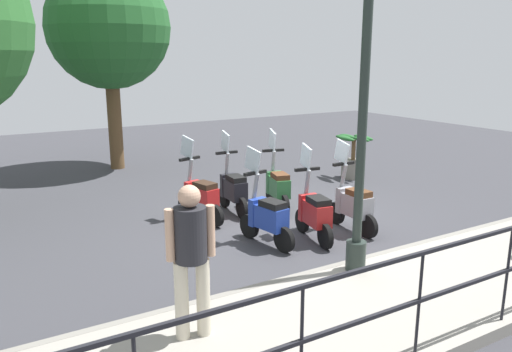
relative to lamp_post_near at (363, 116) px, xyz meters
The scene contains 13 objects.
ground_plane 3.30m from the lamp_post_near, 11.52° to the right, with size 28.00×28.00×0.00m, color #38383D.
promenade_walkway 2.31m from the lamp_post_near, 146.99° to the right, with size 2.20×20.00×0.15m.
fence_railing 2.28m from the lamp_post_near, 164.79° to the right, with size 0.04×16.03×1.07m.
lamp_post_near is the anchor object (origin of this frame).
pedestrian_distant 2.78m from the lamp_post_near, 99.05° to the left, with size 0.38×0.48×1.59m.
tree_distant 8.66m from the lamp_post_near, ahead, with size 3.12×3.12×5.20m.
potted_palm 6.14m from the lamp_post_near, 40.78° to the right, with size 1.06×0.66×1.05m.
scooter_near_0 2.62m from the lamp_post_near, 39.72° to the right, with size 1.23×0.44×1.54m.
scooter_near_1 2.32m from the lamp_post_near, 15.82° to the right, with size 1.23×0.47×1.54m.
scooter_near_2 2.44m from the lamp_post_near, 11.61° to the left, with size 1.22×0.47×1.54m.
scooter_far_0 3.72m from the lamp_post_near, 14.42° to the right, with size 1.21×0.51×1.54m.
scooter_far_1 3.85m from the lamp_post_near, ahead, with size 1.23×0.44×1.54m.
scooter_far_2 3.79m from the lamp_post_near, 13.32° to the left, with size 1.21×0.52×1.54m.
Camera 1 is at (-7.06, 4.77, 2.93)m, focal length 35.00 mm.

